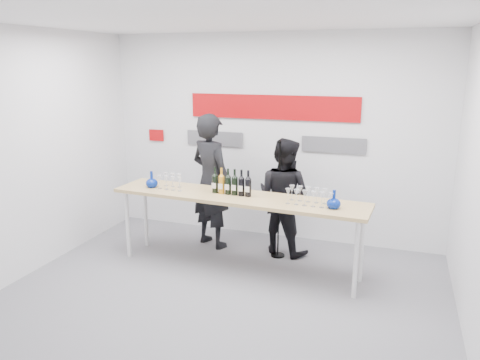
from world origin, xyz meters
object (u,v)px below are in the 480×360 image
Objects in this scene: presenter_right at (284,196)px; presenter_left at (211,181)px; mic_stand at (278,222)px; tasting_table at (237,201)px.

presenter_left is at bearing 22.38° from presenter_right.
presenter_left reaches higher than mic_stand.
tasting_table is 2.03× the size of mic_stand.
tasting_table is 1.72× the size of presenter_left.
mic_stand is at bearing -161.19° from presenter_left.
presenter_right is (0.41, 0.74, -0.10)m from tasting_table.
tasting_table is at bearing 78.50° from presenter_right.
presenter_left is at bearing 137.09° from tasting_table.
presenter_right reaches higher than tasting_table.
presenter_right is at bearing 69.92° from mic_stand.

